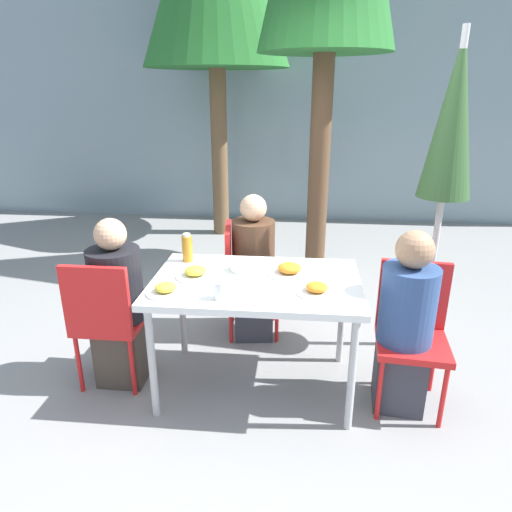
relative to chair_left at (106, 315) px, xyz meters
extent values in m
plane|color=gray|center=(0.91, 0.07, -0.50)|extent=(24.00, 24.00, 0.00)
cube|color=gray|center=(0.91, 4.19, 1.00)|extent=(10.00, 0.20, 3.00)
cube|color=white|center=(0.91, 0.07, 0.22)|extent=(1.22, 0.80, 0.04)
cylinder|color=#B7B7B7|center=(0.36, -0.26, -0.15)|extent=(0.04, 0.04, 0.70)
cylinder|color=#B7B7B7|center=(1.46, -0.26, -0.15)|extent=(0.04, 0.04, 0.70)
cylinder|color=#B7B7B7|center=(0.36, 0.41, -0.15)|extent=(0.04, 0.04, 0.70)
cylinder|color=#B7B7B7|center=(1.46, 0.41, -0.15)|extent=(0.04, 0.04, 0.70)
cube|color=red|center=(0.00, 0.08, -0.08)|extent=(0.40, 0.40, 0.04)
cube|color=red|center=(0.00, -0.10, 0.15)|extent=(0.40, 0.04, 0.42)
cylinder|color=red|center=(-0.17, 0.25, -0.30)|extent=(0.03, 0.03, 0.40)
cylinder|color=red|center=(0.17, 0.25, -0.30)|extent=(0.03, 0.03, 0.40)
cylinder|color=red|center=(-0.17, -0.09, -0.30)|extent=(0.03, 0.03, 0.40)
cylinder|color=red|center=(0.17, -0.09, -0.30)|extent=(0.03, 0.03, 0.40)
cube|color=#473D33|center=(0.05, 0.08, -0.28)|extent=(0.29, 0.29, 0.44)
cylinder|color=black|center=(0.05, 0.08, 0.17)|extent=(0.32, 0.32, 0.46)
sphere|color=tan|center=(0.05, 0.08, 0.49)|extent=(0.19, 0.19, 0.19)
cube|color=red|center=(1.82, -0.02, -0.08)|extent=(0.44, 0.44, 0.04)
cube|color=red|center=(1.84, 0.16, 0.15)|extent=(0.40, 0.08, 0.42)
cylinder|color=red|center=(1.97, -0.21, -0.30)|extent=(0.03, 0.03, 0.40)
cylinder|color=red|center=(1.64, -0.17, -0.30)|extent=(0.03, 0.03, 0.40)
cylinder|color=red|center=(2.01, 0.13, -0.30)|extent=(0.03, 0.03, 0.40)
cylinder|color=red|center=(1.67, 0.17, -0.30)|extent=(0.03, 0.03, 0.40)
cube|color=#383842|center=(1.77, -0.01, -0.28)|extent=(0.31, 0.31, 0.44)
cylinder|color=navy|center=(1.77, -0.01, 0.16)|extent=(0.31, 0.31, 0.45)
sphere|color=#9E7556|center=(1.77, -0.01, 0.49)|extent=(0.21, 0.21, 0.21)
cube|color=red|center=(0.82, 0.77, -0.08)|extent=(0.45, 0.45, 0.04)
cube|color=red|center=(0.64, 0.75, 0.15)|extent=(0.09, 0.40, 0.42)
cylinder|color=red|center=(0.97, 0.96, -0.30)|extent=(0.03, 0.03, 0.40)
cylinder|color=red|center=(1.01, 0.63, -0.30)|extent=(0.03, 0.03, 0.40)
cylinder|color=red|center=(0.63, 0.92, -0.30)|extent=(0.03, 0.03, 0.40)
cylinder|color=red|center=(0.68, 0.58, -0.30)|extent=(0.03, 0.03, 0.40)
cube|color=#383842|center=(0.83, 0.72, -0.28)|extent=(0.31, 0.31, 0.44)
cylinder|color=#472D1E|center=(0.83, 0.72, 0.18)|extent=(0.31, 0.31, 0.47)
sphere|color=tan|center=(0.83, 0.72, 0.51)|extent=(0.19, 0.19, 0.19)
cylinder|color=#333333|center=(2.09, 0.69, -0.47)|extent=(0.36, 0.36, 0.05)
cylinder|color=#BCBCBC|center=(2.09, 0.69, 0.58)|extent=(0.04, 0.04, 2.15)
cone|color=#2D5128|center=(2.09, 0.69, 1.14)|extent=(0.34, 0.34, 1.03)
cylinder|color=white|center=(1.10, 0.18, 0.25)|extent=(0.26, 0.26, 0.01)
ellipsoid|color=orange|center=(1.10, 0.18, 0.28)|extent=(0.14, 0.14, 0.06)
cylinder|color=white|center=(1.26, -0.08, 0.25)|extent=(0.22, 0.22, 0.01)
ellipsoid|color=orange|center=(1.26, -0.08, 0.28)|extent=(0.12, 0.12, 0.05)
cylinder|color=white|center=(0.55, 0.09, 0.25)|extent=(0.24, 0.24, 0.01)
ellipsoid|color=gold|center=(0.55, 0.09, 0.28)|extent=(0.13, 0.13, 0.05)
cylinder|color=white|center=(0.44, -0.16, 0.25)|extent=(0.22, 0.22, 0.01)
ellipsoid|color=gold|center=(0.44, -0.16, 0.28)|extent=(0.12, 0.12, 0.05)
cylinder|color=#B7751E|center=(0.44, 0.34, 0.32)|extent=(0.07, 0.07, 0.17)
cylinder|color=white|center=(0.44, 0.34, 0.42)|extent=(0.05, 0.05, 0.02)
cylinder|color=white|center=(0.75, -0.20, 0.29)|extent=(0.08, 0.08, 0.10)
cylinder|color=white|center=(0.82, 0.21, 0.27)|extent=(0.15, 0.15, 0.06)
cylinder|color=brown|center=(1.33, 2.12, 0.55)|extent=(0.20, 0.20, 2.09)
cylinder|color=brown|center=(0.14, 3.32, 0.51)|extent=(0.20, 0.20, 2.01)
camera|label=1|loc=(1.15, -2.38, 1.30)|focal=32.00mm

